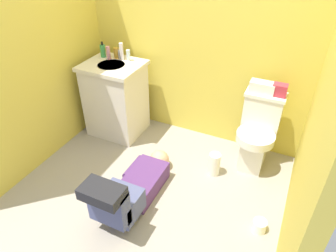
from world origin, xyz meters
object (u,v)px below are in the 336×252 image
vanity_cabinet (116,98)px  toiletry_bag (280,90)px  toilet (257,133)px  person_plumber (131,188)px  soap_dispenser (103,51)px  bottle_clear (128,55)px  toilet_paper_roll (259,226)px  faucet (119,55)px  bottle_white (121,51)px  paper_towel_roll (214,164)px  bottle_pink (108,53)px  bottle_amber (116,53)px  tissue_box (262,87)px

vanity_cabinet → toiletry_bag: 1.69m
toilet → vanity_cabinet: (-1.53, -0.08, 0.05)m
toiletry_bag → person_plumber: bearing=-130.9°
toiletry_bag → soap_dispenser: (-1.82, -0.05, 0.08)m
soap_dispenser → vanity_cabinet: bearing=-32.4°
bottle_clear → toilet_paper_roll: 2.03m
soap_dispenser → bottle_clear: size_ratio=1.43×
faucet → bottle_white: (0.03, 0.00, 0.04)m
paper_towel_roll → faucet: bearing=162.9°
toilet → paper_towel_roll: size_ratio=3.21×
vanity_cabinet → bottle_pink: bottle_pink is taller
soap_dispenser → toilet_paper_roll: 2.28m
vanity_cabinet → paper_towel_roll: 1.29m
person_plumber → bottle_white: bearing=123.4°
vanity_cabinet → bottle_amber: size_ratio=7.36×
faucet → soap_dispenser: soap_dispenser is taller
soap_dispenser → person_plumber: bearing=-48.3°
tissue_box → bottle_clear: (-1.38, -0.03, 0.08)m
paper_towel_roll → toilet_paper_roll: 0.71m
tissue_box → bottle_amber: 1.53m
toilet → bottle_amber: 1.65m
person_plumber → bottle_clear: bottle_clear is taller
toiletry_bag → bottle_white: bearing=-178.9°
soap_dispenser → toilet: bearing=-1.3°
toilet_paper_roll → tissue_box: bearing=107.4°
toiletry_bag → bottle_pink: (-1.74, -0.08, 0.08)m
bottle_white → soap_dispenser: bearing=-174.8°
bottle_pink → bottle_white: bearing=18.4°
toilet_paper_roll → bottle_amber: bearing=154.5°
bottle_pink → bottle_amber: 0.08m
soap_dispenser → paper_towel_roll: size_ratio=0.71×
vanity_cabinet → faucet: (-0.00, 0.14, 0.45)m
soap_dispenser → bottle_white: bearing=5.2°
vanity_cabinet → bottle_pink: bearing=137.5°
toilet → bottle_white: 1.59m
vanity_cabinet → bottle_clear: 0.49m
person_plumber → soap_dispenser: 1.53m
faucet → person_plumber: bearing=-55.4°
person_plumber → bottle_white: bottle_white is taller
faucet → bottle_clear: size_ratio=0.86×
faucet → bottle_pink: size_ratio=0.73×
soap_dispenser → bottle_amber: size_ratio=1.49×
toilet_paper_roll → vanity_cabinet: bearing=158.1°
soap_dispenser → paper_towel_roll: (1.42, -0.36, -0.77)m
faucet → bottle_clear: (0.11, 0.00, 0.01)m
toilet → vanity_cabinet: 1.53m
faucet → bottle_white: bottle_white is taller
person_plumber → soap_dispenser: bearing=131.7°
tissue_box → bottle_clear: bearing=-178.8°
person_plumber → paper_towel_roll: person_plumber is taller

